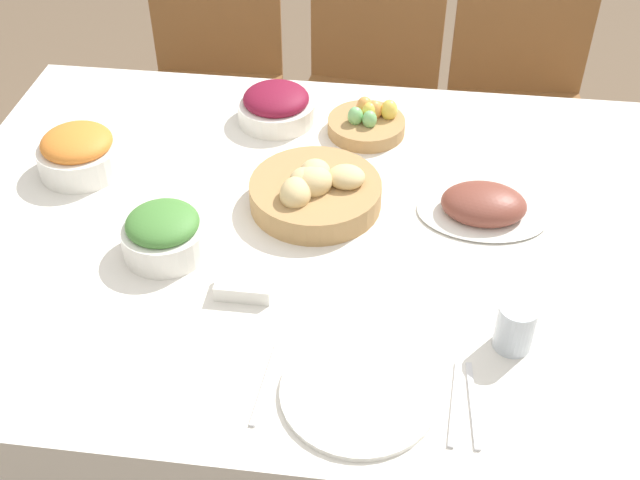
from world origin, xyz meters
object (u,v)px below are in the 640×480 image
at_px(chair_far_right, 520,88).
at_px(egg_basket, 367,123).
at_px(ham_platter, 483,206).
at_px(butter_dish, 245,286).
at_px(carrot_bowl, 79,152).
at_px(fork, 266,383).
at_px(chair_far_left, 212,69).
at_px(spoon, 473,405).
at_px(beet_salad_bowl, 276,106).
at_px(knife, 455,403).
at_px(drinking_cup, 515,327).
at_px(bread_basket, 315,191).
at_px(chair_far_center, 368,79).
at_px(dinner_plate, 359,392).
at_px(green_salad_bowl, 164,233).

bearing_deg(chair_far_right, egg_basket, -129.50).
distance_m(ham_platter, butter_dish, 0.54).
bearing_deg(carrot_bowl, fork, -46.76).
distance_m(chair_far_left, spoon, 1.60).
height_order(ham_platter, beet_salad_bowl, beet_salad_bowl).
distance_m(knife, drinking_cup, 0.18).
bearing_deg(carrot_bowl, knife, -33.51).
relative_size(chair_far_left, egg_basket, 5.45).
xyz_separation_m(chair_far_right, bread_basket, (-0.52, -0.89, 0.23)).
xyz_separation_m(knife, drinking_cup, (0.10, 0.14, 0.04)).
relative_size(chair_far_center, bread_basket, 3.61).
distance_m(chair_far_right, egg_basket, 0.76).
bearing_deg(beet_salad_bowl, drinking_cup, -51.59).
bearing_deg(dinner_plate, chair_far_left, 113.08).
bearing_deg(chair_far_center, drinking_cup, -67.60).
relative_size(fork, spoon, 1.00).
relative_size(green_salad_bowl, spoon, 0.96).
bearing_deg(fork, butter_dish, 114.12).
xyz_separation_m(beet_salad_bowl, drinking_cup, (0.54, -0.67, 0.00)).
relative_size(bread_basket, green_salad_bowl, 1.65).
bearing_deg(beet_salad_bowl, carrot_bowl, -146.66).
xyz_separation_m(bread_basket, fork, (-0.02, -0.49, -0.04)).
xyz_separation_m(ham_platter, green_salad_bowl, (-0.63, -0.20, 0.02)).
bearing_deg(dinner_plate, beet_salad_bowl, 108.76).
xyz_separation_m(carrot_bowl, spoon, (0.87, -0.55, -0.05)).
relative_size(beet_salad_bowl, knife, 1.07).
distance_m(chair_far_left, chair_far_right, 0.97).
distance_m(chair_far_left, butter_dish, 1.24).
relative_size(ham_platter, fork, 1.56).
distance_m(ham_platter, drinking_cup, 0.37).
relative_size(bread_basket, fork, 1.59).
distance_m(beet_salad_bowl, carrot_bowl, 0.48).
distance_m(dinner_plate, butter_dish, 0.32).
relative_size(chair_far_center, spoon, 5.73).
bearing_deg(knife, spoon, 3.98).
relative_size(egg_basket, drinking_cup, 2.01).
xyz_separation_m(chair_far_right, carrot_bowl, (-1.06, -0.83, 0.24)).
bearing_deg(chair_far_right, fork, -114.47).
bearing_deg(spoon, bread_basket, 119.54).
bearing_deg(bread_basket, knife, -58.96).
bearing_deg(dinner_plate, ham_platter, 66.99).
bearing_deg(chair_far_center, dinner_plate, -79.53).
relative_size(chair_far_center, drinking_cup, 10.95).
bearing_deg(drinking_cup, chair_far_left, 124.33).
distance_m(beet_salad_bowl, spoon, 0.94).
relative_size(green_salad_bowl, dinner_plate, 0.64).
distance_m(chair_far_right, ham_platter, 0.92).
bearing_deg(fork, ham_platter, 57.61).
bearing_deg(ham_platter, butter_dish, -147.11).
height_order(chair_far_left, egg_basket, chair_far_left).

